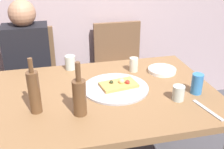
{
  "coord_description": "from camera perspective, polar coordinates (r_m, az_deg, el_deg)",
  "views": [
    {
      "loc": [
        -0.22,
        -1.4,
        1.54
      ],
      "look_at": [
        0.14,
        0.13,
        0.79
      ],
      "focal_mm": 44.0,
      "sensor_mm": 36.0,
      "label": 1
    }
  ],
  "objects": [
    {
      "name": "tumbler_far",
      "position": [
        1.9,
        4.52,
        2.07
      ],
      "size": [
        0.06,
        0.06,
        0.1
      ],
      "primitive_type": "cylinder",
      "color": "beige",
      "rests_on": "dining_table"
    },
    {
      "name": "pizza_slice_last",
      "position": [
        1.68,
        1.47,
        -2.04
      ],
      "size": [
        0.24,
        0.16,
        0.05
      ],
      "color": "tan",
      "rests_on": "pizza_tray"
    },
    {
      "name": "table_knife",
      "position": [
        1.55,
        19.25,
        -6.99
      ],
      "size": [
        0.06,
        0.22,
        0.01
      ],
      "primitive_type": "cube",
      "rotation": [
        0.0,
        0.0,
        1.77
      ],
      "color": "#B7B7BC",
      "rests_on": "dining_table"
    },
    {
      "name": "chair_right",
      "position": [
        2.56,
        1.66,
        1.72
      ],
      "size": [
        0.44,
        0.44,
        0.9
      ],
      "rotation": [
        0.0,
        0.0,
        3.14
      ],
      "color": "brown",
      "rests_on": "ground_plane"
    },
    {
      "name": "wine_bottle",
      "position": [
        1.45,
        -15.88,
        -3.39
      ],
      "size": [
        0.06,
        0.06,
        0.3
      ],
      "color": "brown",
      "rests_on": "dining_table"
    },
    {
      "name": "chair_left",
      "position": [
        2.5,
        -16.43,
        -0.03
      ],
      "size": [
        0.44,
        0.44,
        0.9
      ],
      "rotation": [
        0.0,
        0.0,
        3.14
      ],
      "color": "brown",
      "rests_on": "ground_plane"
    },
    {
      "name": "plate_stack",
      "position": [
        1.92,
        10.36,
        0.87
      ],
      "size": [
        0.19,
        0.19,
        0.03
      ],
      "primitive_type": "cylinder",
      "color": "white",
      "rests_on": "dining_table"
    },
    {
      "name": "guest_in_sweater",
      "position": [
        2.31,
        -16.93,
        1.28
      ],
      "size": [
        0.36,
        0.56,
        1.17
      ],
      "rotation": [
        0.0,
        0.0,
        3.14
      ],
      "color": "black",
      "rests_on": "ground_plane"
    },
    {
      "name": "pizza_tray",
      "position": [
        1.67,
        0.78,
        -2.79
      ],
      "size": [
        0.4,
        0.4,
        0.01
      ],
      "primitive_type": "cylinder",
      "color": "#ADADB2",
      "rests_on": "dining_table"
    },
    {
      "name": "dining_table",
      "position": [
        1.67,
        -3.71,
        -6.33
      ],
      "size": [
        1.46,
        0.93,
        0.74
      ],
      "color": "olive",
      "rests_on": "ground_plane"
    },
    {
      "name": "beer_bottle",
      "position": [
        1.39,
        -6.78,
        -4.48
      ],
      "size": [
        0.07,
        0.07,
        0.29
      ],
      "color": "brown",
      "rests_on": "dining_table"
    },
    {
      "name": "tumbler_near",
      "position": [
        1.94,
        -8.67,
        2.47
      ],
      "size": [
        0.07,
        0.07,
        0.1
      ],
      "primitive_type": "cylinder",
      "color": "#B7C6BC",
      "rests_on": "dining_table"
    },
    {
      "name": "soda_can",
      "position": [
        1.68,
        17.25,
        -1.85
      ],
      "size": [
        0.07,
        0.07,
        0.12
      ],
      "primitive_type": "cylinder",
      "color": "#337AC1",
      "rests_on": "dining_table"
    },
    {
      "name": "wine_glass",
      "position": [
        1.59,
        13.63,
        -3.76
      ],
      "size": [
        0.07,
        0.07,
        0.09
      ],
      "primitive_type": "cylinder",
      "color": "#B7C6BC",
      "rests_on": "dining_table"
    }
  ]
}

